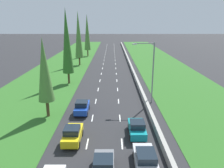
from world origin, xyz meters
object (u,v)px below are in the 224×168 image
Objects in this scene: teal_hatchback_right_lane at (138,128)px; poplar_tree_fifth at (88,32)px; blue_hatchback_left_lane at (83,107)px; yellow_hatchback_left_lane at (74,134)px; silver_sedan_right_lane at (147,160)px; poplar_tree_second at (45,70)px; grey_hatchback_centre_lane at (104,166)px; poplar_tree_third at (68,41)px; street_light_mast at (152,69)px; poplar_tree_fourth at (80,35)px.

poplar_tree_fifth is (-11.10, 54.52, 7.30)m from teal_hatchback_right_lane.
blue_hatchback_left_lane is at bearing 138.27° from teal_hatchback_right_lane.
poplar_tree_fifth is at bearing 94.52° from yellow_hatchback_left_lane.
teal_hatchback_right_lane is 0.28× the size of poplar_tree_fifth.
silver_sedan_right_lane is 0.45× the size of poplar_tree_second.
silver_sedan_right_lane is 1.15× the size of blue_hatchback_left_lane.
grey_hatchback_centre_lane is 0.28× the size of poplar_tree_fifth.
yellow_hatchback_left_lane is at bearing -89.91° from blue_hatchback_left_lane.
street_light_mast is (14.08, -10.40, -2.99)m from poplar_tree_third.
poplar_tree_fifth is at bearing 97.25° from grey_hatchback_centre_lane.
poplar_tree_fifth is at bearing 90.19° from poplar_tree_second.
poplar_tree_third reaches higher than yellow_hatchback_left_lane.
blue_hatchback_left_lane is at bearing 120.52° from silver_sedan_right_lane.
teal_hatchback_right_lane is at bearing 10.95° from yellow_hatchback_left_lane.
blue_hatchback_left_lane is at bearing 14.71° from poplar_tree_second.
poplar_tree_third reaches higher than blue_hatchback_left_lane.
teal_hatchback_right_lane is 24.21m from poplar_tree_third.
poplar_tree_second is 15.48m from poplar_tree_third.
poplar_tree_second is at bearing -88.73° from poplar_tree_fourth.
poplar_tree_fifth reaches higher than poplar_tree_second.
poplar_tree_second is (-11.03, 10.41, 5.27)m from silver_sedan_right_lane.
poplar_tree_second reaches higher than silver_sedan_right_lane.
teal_hatchback_right_lane is 11.12m from street_light_mast.
poplar_tree_fourth is at bearing 100.51° from grey_hatchback_centre_lane.
poplar_tree_fourth reaches higher than grey_hatchback_centre_lane.
poplar_tree_fourth is (-11.78, 44.09, 7.47)m from silver_sedan_right_lane.
poplar_tree_fifth is (-11.20, 60.07, 7.33)m from silver_sedan_right_lane.
blue_hatchback_left_lane is 11.25m from street_light_mast.
poplar_tree_third reaches higher than poplar_tree_second.
poplar_tree_fifth is (-0.17, 49.66, 2.05)m from poplar_tree_second.
teal_hatchback_right_lane is at bearing -78.49° from poplar_tree_fifth.
grey_hatchback_centre_lane is 0.27× the size of poplar_tree_fourth.
silver_sedan_right_lane is 1.15× the size of teal_hatchback_right_lane.
grey_hatchback_centre_lane is 12.77m from blue_hatchback_left_lane.
poplar_tree_second reaches higher than yellow_hatchback_left_lane.
silver_sedan_right_lane is at bearing -66.39° from poplar_tree_third.
poplar_tree_third reaches higher than street_light_mast.
poplar_tree_fourth reaches higher than street_light_mast.
poplar_tree_fourth is 1.02× the size of poplar_tree_fifth.
teal_hatchback_right_lane is 56.11m from poplar_tree_fifth.
street_light_mast reaches higher than yellow_hatchback_left_lane.
grey_hatchback_centre_lane is at bearing -74.83° from blue_hatchback_left_lane.
poplar_tree_fifth is at bearing 101.51° from teal_hatchback_right_lane.
grey_hatchback_centre_lane is 0.43× the size of street_light_mast.
poplar_tree_third is at bearing 90.82° from poplar_tree_second.
teal_hatchback_right_lane is at bearing -73.14° from poplar_tree_fourth.
grey_hatchback_centre_lane is 28.64m from poplar_tree_third.
grey_hatchback_centre_lane is at bearing -111.27° from street_light_mast.
poplar_tree_fifth is (0.58, 15.99, -0.14)m from poplar_tree_fourth.
teal_hatchback_right_lane is 0.43× the size of street_light_mast.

